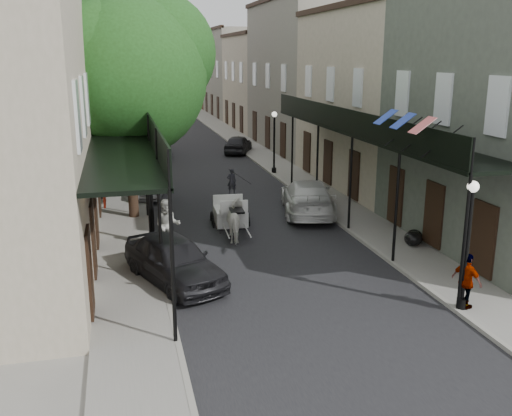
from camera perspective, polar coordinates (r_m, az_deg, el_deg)
ground at (r=17.46m, az=4.60°, el=-8.96°), size 140.00×140.00×0.00m
road at (r=36.19m, az=-5.33°, el=3.68°), size 8.00×90.00×0.01m
sidewalk_left at (r=35.81m, az=-13.28°, el=3.31°), size 2.20×90.00×0.12m
sidewalk_right at (r=37.21m, az=2.32°, el=4.14°), size 2.20×90.00×0.12m
building_row_left at (r=45.29m, az=-18.52°, el=11.95°), size 5.00×80.00×10.50m
building_row_right at (r=47.19m, az=3.28°, el=12.78°), size 5.00×80.00×10.50m
gallery_left at (r=22.31m, az=-12.84°, el=6.85°), size 2.20×18.05×4.88m
gallery_right at (r=24.40m, az=10.44°, el=7.65°), size 2.20×18.05×4.88m
tree_near at (r=25.32m, az=-11.96°, el=13.37°), size 7.31×6.80×9.63m
tree_far at (r=39.33m, az=-12.76°, el=12.85°), size 6.45×6.00×8.61m
lamppost_right_near at (r=16.80m, az=20.38°, el=-3.38°), size 0.32×0.32×3.71m
lamppost_left at (r=21.73m, az=-10.67°, el=1.37°), size 0.32×0.32×3.71m
lamppost_right_far at (r=34.74m, az=1.83°, el=6.69°), size 0.32×0.32×3.71m
horse at (r=22.47m, az=-1.88°, el=-1.29°), size 0.94×1.88×1.54m
carriage at (r=24.71m, az=-2.70°, el=0.77°), size 1.69×2.35×2.58m
pedestrian_walking at (r=21.42m, az=-8.83°, el=-1.70°), size 1.05×0.88×1.96m
pedestrian_sidewalk_left at (r=32.74m, az=-11.90°, el=4.09°), size 1.35×1.01×1.87m
pedestrian_sidewalk_right at (r=17.22m, az=20.32°, el=-6.89°), size 0.72×1.03×1.62m
car_left_near at (r=18.41m, az=-8.20°, el=-5.17°), size 3.37×4.90×1.55m
car_left_mid at (r=29.87m, az=-10.48°, el=2.23°), size 1.97×3.81×1.20m
car_left_far at (r=42.65m, az=-10.23°, el=6.16°), size 2.32×4.94×1.37m
car_right_near at (r=26.28m, az=5.16°, el=1.10°), size 3.37×5.78×1.58m
car_right_far at (r=42.74m, az=-1.80°, el=6.40°), size 3.02×4.29×1.36m
trash_bags at (r=22.51m, az=15.49°, el=-2.85°), size 0.93×1.08×0.57m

